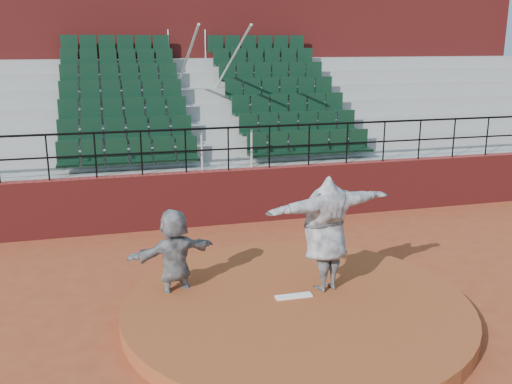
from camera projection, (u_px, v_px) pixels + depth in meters
ground at (296, 315)px, 9.10m from camera, size 90.00×90.00×0.00m
pitchers_mound at (297, 308)px, 9.07m from camera, size 5.50×5.50×0.25m
pitching_rubber at (294, 296)px, 9.17m from camera, size 0.60×0.15×0.03m
boundary_wall at (229, 196)px, 13.60m from camera, size 24.00×0.30×1.30m
wall_railing at (228, 139)px, 13.25m from camera, size 24.04×0.05×1.03m
seating_deck at (202, 139)px, 16.80m from camera, size 24.00×5.97×4.63m
press_box_facade at (181, 61)px, 19.95m from camera, size 24.00×3.00×7.10m
pitcher at (326, 233)px, 9.26m from camera, size 2.45×1.20×1.93m
fielder at (174, 257)px, 9.33m from camera, size 1.59×0.88×1.64m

